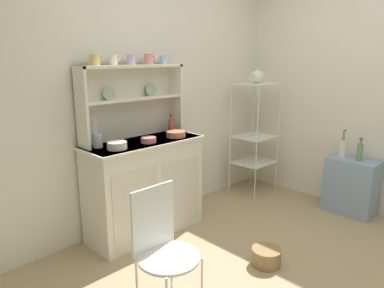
{
  "coord_description": "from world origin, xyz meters",
  "views": [
    {
      "loc": [
        -2.13,
        -1.07,
        1.57
      ],
      "look_at": [
        0.03,
        1.12,
        0.82
      ],
      "focal_mm": 33.29,
      "sensor_mm": 36.0,
      "label": 1
    }
  ],
  "objects": [
    {
      "name": "flower_vase",
      "position": [
        1.44,
        0.35,
        0.67
      ],
      "size": [
        0.07,
        0.07,
        0.31
      ],
      "color": "silver",
      "rests_on": "side_shelf_blue"
    },
    {
      "name": "cup_cream_1",
      "position": [
        -0.5,
        1.49,
        1.55
      ],
      "size": [
        0.08,
        0.07,
        0.08
      ],
      "color": "silver",
      "rests_on": "hutch_shelf_unit"
    },
    {
      "name": "utensil_jar",
      "position": [
        -0.72,
        1.45,
        0.92
      ],
      "size": [
        0.08,
        0.08,
        0.24
      ],
      "color": "#B2B7C6",
      "rests_on": "hutch_cabinet"
    },
    {
      "name": "cup_sky_4",
      "position": [
        0.03,
        1.49,
        1.55
      ],
      "size": [
        0.08,
        0.07,
        0.08
      ],
      "color": "#8EB2D1",
      "rests_on": "hutch_shelf_unit"
    },
    {
      "name": "floor_basket",
      "position": [
        0.01,
        0.28,
        0.07
      ],
      "size": [
        0.23,
        0.23,
        0.13
      ],
      "primitive_type": "cylinder",
      "color": "#93754C",
      "rests_on": "ground"
    },
    {
      "name": "wall_back",
      "position": [
        0.0,
        1.62,
        1.25
      ],
      "size": [
        3.84,
        0.05,
        2.5
      ],
      "primitive_type": "cube",
      "color": "silver",
      "rests_on": "ground"
    },
    {
      "name": "hutch_cabinet",
      "position": [
        -0.32,
        1.37,
        0.44
      ],
      "size": [
        1.07,
        0.45,
        0.86
      ],
      "color": "silver",
      "rests_on": "ground"
    },
    {
      "name": "porcelain_teapot",
      "position": [
        1.2,
        1.28,
        1.36
      ],
      "size": [
        0.23,
        0.14,
        0.16
      ],
      "color": "white",
      "rests_on": "bakers_rack"
    },
    {
      "name": "cup_lilac_2",
      "position": [
        -0.33,
        1.49,
        1.55
      ],
      "size": [
        0.09,
        0.07,
        0.08
      ],
      "color": "#B79ECC",
      "rests_on": "hutch_shelf_unit"
    },
    {
      "name": "cup_rose_3",
      "position": [
        -0.14,
        1.49,
        1.55
      ],
      "size": [
        0.09,
        0.08,
        0.09
      ],
      "color": "#D17A84",
      "rests_on": "hutch_shelf_unit"
    },
    {
      "name": "bowl_floral_medium",
      "position": [
        -0.32,
        1.29,
        0.88
      ],
      "size": [
        0.13,
        0.13,
        0.05
      ],
      "primitive_type": "cylinder",
      "color": "#D17A84",
      "rests_on": "hutch_cabinet"
    },
    {
      "name": "bowl_cream_small",
      "position": [
        -0.01,
        1.29,
        0.89
      ],
      "size": [
        0.18,
        0.18,
        0.05
      ],
      "primitive_type": "cylinder",
      "color": "#C67556",
      "rests_on": "hutch_cabinet"
    },
    {
      "name": "ground_plane",
      "position": [
        0.0,
        0.0,
        0.0
      ],
      "size": [
        3.84,
        3.84,
        0.0
      ],
      "primitive_type": "plane",
      "color": "tan",
      "rests_on": "ground"
    },
    {
      "name": "bakers_rack",
      "position": [
        1.2,
        1.28,
        0.79
      ],
      "size": [
        0.45,
        0.39,
        1.29
      ],
      "color": "silver",
      "rests_on": "ground"
    },
    {
      "name": "wire_chair",
      "position": [
        -0.94,
        0.38,
        0.52
      ],
      "size": [
        0.36,
        0.36,
        0.85
      ],
      "rotation": [
        0.0,
        0.0,
        0.59
      ],
      "color": "white",
      "rests_on": "ground"
    },
    {
      "name": "jam_bottle",
      "position": [
        0.08,
        1.45,
        0.93
      ],
      "size": [
        0.05,
        0.05,
        0.18
      ],
      "color": "#B74C47",
      "rests_on": "hutch_cabinet"
    },
    {
      "name": "cup_gold_0",
      "position": [
        -0.67,
        1.49,
        1.55
      ],
      "size": [
        0.09,
        0.08,
        0.08
      ],
      "color": "#DBB760",
      "rests_on": "hutch_shelf_unit"
    },
    {
      "name": "side_shelf_blue",
      "position": [
        1.44,
        0.23,
        0.28
      ],
      "size": [
        0.28,
        0.48,
        0.57
      ],
      "primitive_type": "cube",
      "color": "#849EBC",
      "rests_on": "ground"
    },
    {
      "name": "bowl_mixing_large",
      "position": [
        -0.64,
        1.29,
        0.89
      ],
      "size": [
        0.16,
        0.16,
        0.06
      ],
      "primitive_type": "cylinder",
      "color": "silver",
      "rests_on": "hutch_cabinet"
    },
    {
      "name": "hutch_shelf_unit",
      "position": [
        -0.32,
        1.53,
        1.24
      ],
      "size": [
        1.0,
        0.18,
        0.65
      ],
      "color": "silver",
      "rests_on": "hutch_cabinet"
    },
    {
      "name": "oil_bottle",
      "position": [
        1.44,
        0.19,
        0.66
      ],
      "size": [
        0.06,
        0.06,
        0.23
      ],
      "color": "#6B8C60",
      "rests_on": "side_shelf_blue"
    }
  ]
}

